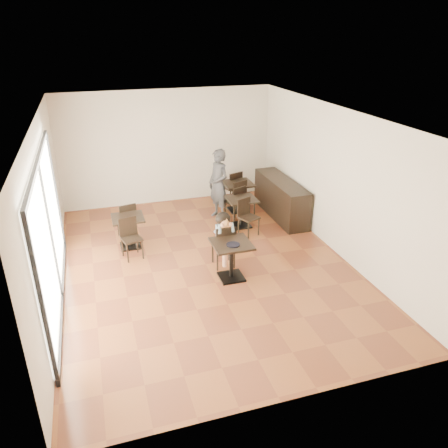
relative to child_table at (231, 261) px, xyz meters
name	(u,v)px	position (x,y,z in m)	size (l,w,h in m)	color
floor	(206,264)	(-0.36, 0.70, -0.40)	(6.00, 8.00, 0.01)	brown
ceiling	(203,115)	(-0.36, 0.70, 2.80)	(6.00, 8.00, 0.01)	white
wall_back	(168,147)	(-0.36, 4.70, 1.20)	(6.00, 0.01, 3.20)	beige
wall_front	(288,306)	(-0.36, -3.30, 1.20)	(6.00, 0.01, 3.20)	beige
wall_left	(47,213)	(-3.36, 0.70, 1.20)	(0.01, 8.00, 3.20)	beige
wall_right	(335,181)	(2.64, 0.70, 1.20)	(0.01, 8.00, 3.20)	beige
storefront_window	(49,233)	(-3.33, 0.20, 1.00)	(0.04, 4.50, 2.60)	white
child_table	(231,261)	(0.00, 0.00, 0.00)	(0.76, 0.76, 0.81)	black
child_chair	(223,245)	(0.00, 0.55, 0.08)	(0.44, 0.44, 0.97)	black
child	(223,240)	(0.00, 0.55, 0.21)	(0.44, 0.61, 1.22)	slate
plate	(233,245)	(0.00, -0.10, 0.41)	(0.27, 0.27, 0.02)	black
pizza_slice	(226,224)	(0.00, 0.36, 0.65)	(0.28, 0.22, 0.07)	tan
adult_patron	(218,184)	(0.65, 3.07, 0.53)	(0.68, 0.45, 1.87)	#3A3A3F
cafe_table_mid	(241,212)	(1.04, 2.35, -0.02)	(0.72, 0.72, 0.76)	black
cafe_table_left	(129,232)	(-1.82, 2.03, -0.03)	(0.71, 0.71, 0.75)	black
cafe_table_back	(238,197)	(1.30, 3.37, 0.01)	(0.77, 0.77, 0.82)	black
chair_mid_a	(234,202)	(1.04, 2.90, 0.06)	(0.41, 0.41, 0.92)	black
chair_mid_b	(249,218)	(1.04, 1.80, 0.06)	(0.41, 0.41, 0.92)	black
chair_left_a	(126,220)	(-1.82, 2.58, 0.05)	(0.41, 0.41, 0.91)	black
chair_left_b	(132,239)	(-1.82, 1.48, 0.05)	(0.41, 0.41, 0.91)	black
chair_back_a	(232,188)	(1.30, 3.92, 0.09)	(0.44, 0.44, 0.98)	black
chair_back_b	(245,201)	(1.30, 2.82, 0.09)	(0.44, 0.44, 0.98)	black
service_counter	(281,198)	(2.29, 2.70, 0.10)	(0.60, 2.40, 1.00)	black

